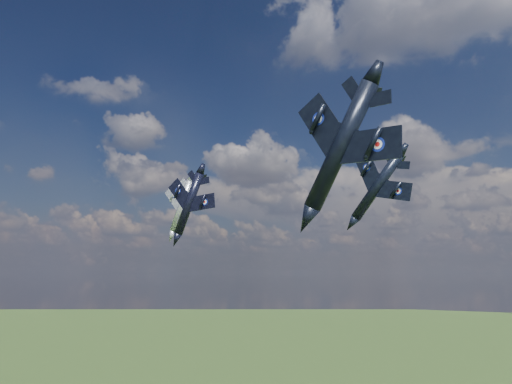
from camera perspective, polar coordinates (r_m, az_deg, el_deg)
The scene contains 4 objects.
jet_lead_navy at distance 81.00m, azimuth -7.66°, elevation -1.32°, with size 10.25×14.29×2.96m, color black, non-canonical shape.
jet_right_navy at distance 40.22m, azimuth 9.65°, elevation 5.17°, with size 10.66×14.86×3.08m, color black, non-canonical shape.
jet_high_navy at distance 74.67m, azimuth 13.68°, elevation 0.60°, with size 11.08×15.45×3.20m, color black, non-canonical shape.
jet_left_silver at distance 91.87m, azimuth -8.50°, elevation -1.59°, with size 9.61×13.40×2.77m, color #9798A1, non-canonical shape.
Camera 1 is at (44.44, -44.62, 71.27)m, focal length 35.00 mm.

